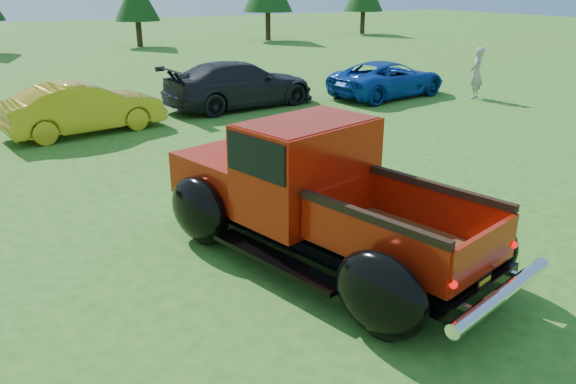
% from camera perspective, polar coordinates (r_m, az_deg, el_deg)
% --- Properties ---
extents(ground, '(120.00, 120.00, 0.00)m').
position_cam_1_polar(ground, '(8.73, 2.05, -5.62)').
color(ground, '#265F1B').
rests_on(ground, ground).
extents(pickup_truck, '(3.60, 5.77, 2.02)m').
position_cam_1_polar(pickup_truck, '(8.28, 1.87, 0.10)').
color(pickup_truck, black).
rests_on(pickup_truck, ground).
extents(show_car_yellow, '(4.34, 2.08, 1.37)m').
position_cam_1_polar(show_car_yellow, '(16.19, -20.01, 8.04)').
color(show_car_yellow, gold).
rests_on(show_car_yellow, ground).
extents(show_car_grey, '(5.27, 2.57, 1.48)m').
position_cam_1_polar(show_car_grey, '(18.65, -4.89, 10.85)').
color(show_car_grey, black).
rests_on(show_car_grey, ground).
extents(show_car_blue, '(4.77, 2.71, 1.25)m').
position_cam_1_polar(show_car_blue, '(20.65, 10.12, 11.24)').
color(show_car_blue, '#0E3AA0').
rests_on(show_car_blue, ground).
extents(spectator, '(0.77, 0.68, 1.76)m').
position_cam_1_polar(spectator, '(21.04, 18.59, 11.38)').
color(spectator, '#A49D8E').
rests_on(spectator, ground).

